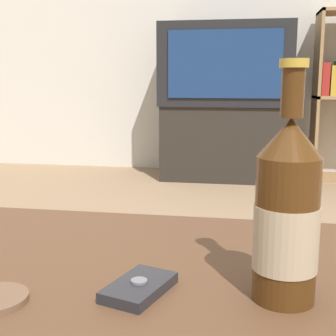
{
  "coord_description": "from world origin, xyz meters",
  "views": [
    {
      "loc": [
        0.24,
        -0.45,
        0.66
      ],
      "look_at": [
        0.09,
        0.39,
        0.5
      ],
      "focal_mm": 50.0,
      "sensor_mm": 36.0,
      "label": 1
    }
  ],
  "objects_px": {
    "television": "(226,65)",
    "cell_phone": "(139,287)",
    "tv_stand": "(224,142)",
    "beer_bottle": "(287,215)"
  },
  "relations": [
    {
      "from": "tv_stand",
      "to": "television",
      "type": "height_order",
      "value": "television"
    },
    {
      "from": "tv_stand",
      "to": "cell_phone",
      "type": "distance_m",
      "value": 2.66
    },
    {
      "from": "beer_bottle",
      "to": "cell_phone",
      "type": "distance_m",
      "value": 0.2
    },
    {
      "from": "television",
      "to": "cell_phone",
      "type": "xyz_separation_m",
      "value": [
        0.03,
        -2.65,
        -0.35
      ]
    },
    {
      "from": "television",
      "to": "cell_phone",
      "type": "bearing_deg",
      "value": -89.4
    },
    {
      "from": "tv_stand",
      "to": "cell_phone",
      "type": "bearing_deg",
      "value": -89.4
    },
    {
      "from": "tv_stand",
      "to": "beer_bottle",
      "type": "distance_m",
      "value": 2.66
    },
    {
      "from": "tv_stand",
      "to": "beer_bottle",
      "type": "bearing_deg",
      "value": -85.58
    },
    {
      "from": "tv_stand",
      "to": "cell_phone",
      "type": "xyz_separation_m",
      "value": [
        0.03,
        -2.65,
        0.16
      ]
    },
    {
      "from": "television",
      "to": "cell_phone",
      "type": "distance_m",
      "value": 2.67
    }
  ]
}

